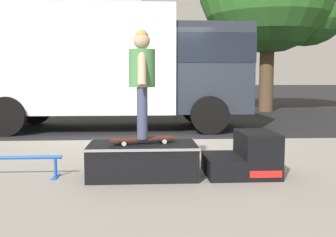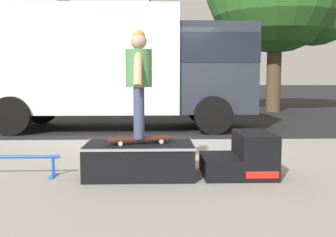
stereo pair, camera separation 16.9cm
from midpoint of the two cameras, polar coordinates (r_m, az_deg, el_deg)
ground_plane at (r=8.15m, az=-1.78°, el=-3.38°), size 140.00×140.00×0.00m
sidewalk_slab at (r=5.20m, az=-0.82°, el=-8.05°), size 50.00×5.00×0.12m
skate_box at (r=4.79m, az=-4.75°, el=-5.88°), size 1.31×0.78×0.41m
kicker_ramp at (r=4.93m, az=10.40°, el=-5.57°), size 0.86×0.76×0.53m
grind_rail at (r=5.13m, az=-24.21°, el=-5.76°), size 1.46×0.28×0.27m
skateboard at (r=4.73m, az=-4.78°, el=-3.00°), size 0.81×0.40×0.07m
skater_kid at (r=4.67m, az=-4.86°, el=6.38°), size 0.31×0.66×1.29m
box_truck at (r=10.28m, az=-8.42°, el=7.99°), size 6.91×2.63×3.05m
house_behind at (r=21.69m, az=-16.34°, el=13.41°), size 9.54×8.23×8.40m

